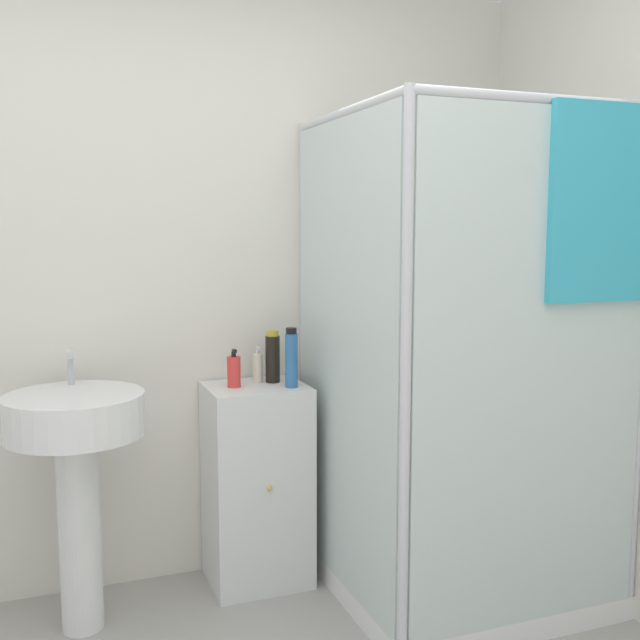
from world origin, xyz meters
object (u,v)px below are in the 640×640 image
Objects in this scene: sink at (76,452)px; soap_dispenser at (234,371)px; shampoo_bottle_tall_black at (273,357)px; lotion_bottle_white at (258,368)px; shampoo_bottle_blue at (291,358)px.

sink is 0.67m from soap_dispenser.
shampoo_bottle_tall_black reaches higher than soap_dispenser.
shampoo_bottle_tall_black is 0.08m from lotion_bottle_white.
sink is at bearing -167.56° from soap_dispenser.
sink is 6.51× the size of soap_dispenser.
lotion_bottle_white is at bearing 14.31° from sink.
soap_dispenser is at bearing -156.08° from lotion_bottle_white.
soap_dispenser is 0.12m from lotion_bottle_white.
sink is at bearing -176.66° from shampoo_bottle_blue.
soap_dispenser is 1.03× the size of lotion_bottle_white.
shampoo_bottle_blue reaches higher than sink.
soap_dispenser reaches higher than lotion_bottle_white.
sink is 6.70× the size of lotion_bottle_white.
shampoo_bottle_tall_black is (0.79, 0.17, 0.27)m from sink.
shampoo_bottle_tall_black is 0.13m from shampoo_bottle_blue.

